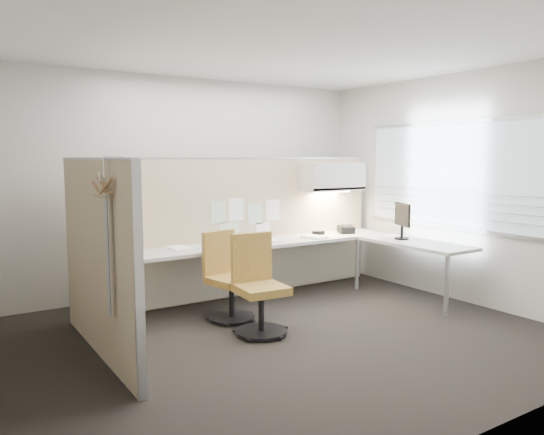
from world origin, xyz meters
TOP-DOWN VIEW (x-y plane):
  - floor at (0.00, 0.00)m, footprint 5.50×4.50m
  - ceiling at (0.00, 0.00)m, footprint 5.50×4.50m
  - wall_back at (0.00, 2.25)m, footprint 5.50×0.02m
  - wall_front at (0.00, -2.25)m, footprint 5.50×0.02m
  - wall_right at (2.75, 0.00)m, footprint 0.02×4.50m
  - window_pane at (2.73, 0.00)m, footprint 0.01×2.80m
  - partition_back at (0.55, 1.60)m, footprint 4.10×0.06m
  - partition_left at (-1.50, 0.50)m, footprint 0.06×2.20m
  - desk at (0.93, 1.13)m, footprint 4.00×2.07m
  - overhead_bin at (1.90, 1.39)m, footprint 0.90×0.36m
  - task_light_strip at (1.90, 1.39)m, footprint 0.60×0.06m
  - pinned_papers at (0.63, 1.57)m, footprint 1.01×0.00m
  - poster at (-1.05, 1.57)m, footprint 0.28×0.00m
  - chair_left at (-0.04, 0.80)m, footprint 0.53×0.54m
  - chair_right at (0.00, 0.23)m, footprint 0.52×0.53m
  - monitor at (2.30, 0.47)m, footprint 0.20×0.41m
  - phone at (2.06, 1.27)m, footprint 0.26×0.25m
  - stapler at (1.67, 1.35)m, footprint 0.14×0.04m
  - tape_dispenser at (1.58, 1.32)m, footprint 0.11×0.09m
  - coat_hook at (-1.58, -0.05)m, footprint 0.18×0.41m
  - paper_stack_0 at (-0.37, 1.35)m, footprint 0.24×0.31m
  - paper_stack_1 at (0.34, 1.23)m, footprint 0.26×0.32m
  - paper_stack_2 at (0.79, 1.28)m, footprint 0.25×0.32m
  - paper_stack_3 at (1.44, 1.18)m, footprint 0.29×0.34m
  - paper_stack_4 at (2.35, 0.67)m, footprint 0.26×0.32m

SIDE VIEW (x-z plane):
  - floor at x=0.00m, z-range -0.01..0.00m
  - chair_left at x=-0.04m, z-range -0.03..0.92m
  - chair_right at x=0.00m, z-range -0.03..0.96m
  - desk at x=0.93m, z-range 0.24..0.97m
  - paper_stack_4 at x=2.35m, z-range 0.73..0.75m
  - paper_stack_2 at x=0.79m, z-range 0.73..0.75m
  - paper_stack_0 at x=-0.37m, z-range 0.73..0.75m
  - paper_stack_3 at x=1.44m, z-range 0.73..0.75m
  - paper_stack_1 at x=0.34m, z-range 0.73..0.76m
  - stapler at x=1.67m, z-range 0.73..0.78m
  - tape_dispenser at x=1.58m, z-range 0.73..0.79m
  - phone at x=2.06m, z-range 0.72..0.84m
  - partition_back at x=0.55m, z-range 0.00..1.75m
  - partition_left at x=-1.50m, z-range 0.00..1.75m
  - monitor at x=2.30m, z-range 0.77..1.23m
  - pinned_papers at x=0.63m, z-range 0.80..1.27m
  - task_light_strip at x=1.90m, z-range 1.29..1.31m
  - wall_back at x=0.00m, z-range 0.00..2.80m
  - wall_front at x=0.00m, z-range 0.00..2.80m
  - wall_right at x=2.75m, z-range 0.00..2.80m
  - poster at x=-1.05m, z-range 1.24..1.59m
  - coat_hook at x=-1.58m, z-range 0.80..2.06m
  - overhead_bin at x=1.90m, z-range 1.32..1.70m
  - window_pane at x=2.73m, z-range 0.90..2.20m
  - ceiling at x=0.00m, z-range 2.80..2.81m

